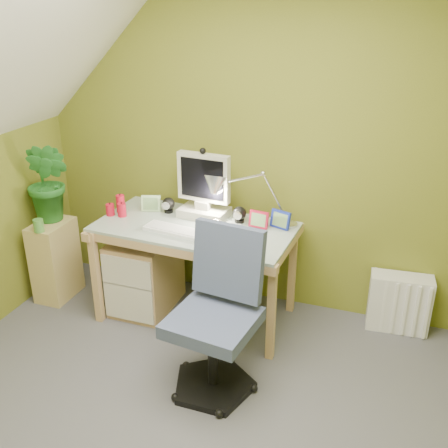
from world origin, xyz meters
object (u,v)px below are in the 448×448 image
(desk, at_px, (196,272))
(monitor, at_px, (204,178))
(side_ledge, at_px, (56,260))
(task_chair, at_px, (212,320))
(radiator, at_px, (399,303))
(potted_plant, at_px, (49,182))
(desk_lamp, at_px, (266,186))

(desk, xyz_separation_m, monitor, (-0.00, 0.18, 0.64))
(monitor, distance_m, side_ledge, 1.35)
(desk, relative_size, task_chair, 1.40)
(desk, bearing_deg, monitor, 92.92)
(task_chair, relative_size, radiator, 2.32)
(potted_plant, xyz_separation_m, radiator, (2.52, 0.37, -0.72))
(task_chair, bearing_deg, desk_lamp, 93.26)
(side_ledge, bearing_deg, task_chair, -21.40)
(desk_lamp, height_order, potted_plant, desk_lamp)
(monitor, distance_m, potted_plant, 1.15)
(desk_lamp, height_order, radiator, desk_lamp)
(monitor, relative_size, side_ledge, 0.92)
(desk, relative_size, monitor, 2.38)
(potted_plant, height_order, radiator, potted_plant)
(potted_plant, relative_size, task_chair, 0.63)
(desk, height_order, potted_plant, potted_plant)
(task_chair, height_order, radiator, task_chair)
(potted_plant, bearing_deg, radiator, 8.34)
(desk, xyz_separation_m, radiator, (1.39, 0.32, -0.15))
(potted_plant, xyz_separation_m, task_chair, (1.51, -0.64, -0.44))
(side_ledge, height_order, radiator, side_ledge)
(side_ledge, relative_size, radiator, 1.48)
(desk, distance_m, task_chair, 0.80)
(desk_lamp, relative_size, radiator, 1.35)
(side_ledge, distance_m, potted_plant, 0.62)
(radiator, bearing_deg, task_chair, -139.54)
(potted_plant, bearing_deg, monitor, 11.52)
(desk, distance_m, side_ledge, 1.13)
(desk, relative_size, desk_lamp, 2.41)
(desk, xyz_separation_m, desk_lamp, (0.45, 0.18, 0.64))
(desk, distance_m, potted_plant, 1.26)
(radiator, bearing_deg, desk_lamp, -176.29)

